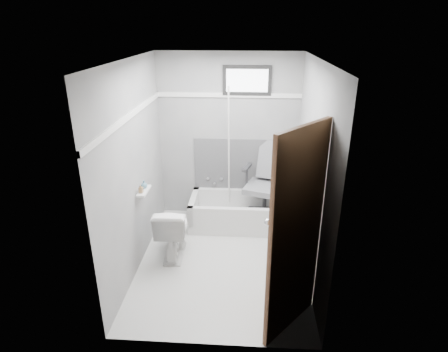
# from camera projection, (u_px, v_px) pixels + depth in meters

# --- Properties ---
(floor) EXTENTS (2.60, 2.60, 0.00)m
(floor) POSITION_uv_depth(u_px,v_px,m) (222.00, 261.00, 4.64)
(floor) COLOR silver
(floor) RESTS_ON ground
(ceiling) EXTENTS (2.60, 2.60, 0.00)m
(ceiling) POSITION_uv_depth(u_px,v_px,m) (222.00, 60.00, 3.73)
(ceiling) COLOR silver
(ceiling) RESTS_ON floor
(wall_back) EXTENTS (2.00, 0.02, 2.40)m
(wall_back) POSITION_uv_depth(u_px,v_px,m) (228.00, 138.00, 5.38)
(wall_back) COLOR gray
(wall_back) RESTS_ON floor
(wall_front) EXTENTS (2.00, 0.02, 2.40)m
(wall_front) POSITION_uv_depth(u_px,v_px,m) (210.00, 231.00, 2.98)
(wall_front) COLOR gray
(wall_front) RESTS_ON floor
(wall_left) EXTENTS (0.02, 2.60, 2.40)m
(wall_left) POSITION_uv_depth(u_px,v_px,m) (134.00, 169.00, 4.24)
(wall_left) COLOR gray
(wall_left) RESTS_ON floor
(wall_right) EXTENTS (0.02, 2.60, 2.40)m
(wall_right) POSITION_uv_depth(u_px,v_px,m) (312.00, 174.00, 4.12)
(wall_right) COLOR gray
(wall_right) RESTS_ON floor
(bathtub) EXTENTS (1.50, 0.70, 0.42)m
(bathtub) POSITION_uv_depth(u_px,v_px,m) (243.00, 212.00, 5.40)
(bathtub) COLOR silver
(bathtub) RESTS_ON floor
(office_chair) EXTENTS (0.78, 0.78, 1.08)m
(office_chair) POSITION_uv_depth(u_px,v_px,m) (265.00, 183.00, 5.25)
(office_chair) COLOR #5C5D61
(office_chair) RESTS_ON bathtub
(toilet) EXTENTS (0.41, 0.71, 0.68)m
(toilet) POSITION_uv_depth(u_px,v_px,m) (173.00, 230.00, 4.67)
(toilet) COLOR white
(toilet) RESTS_ON floor
(door) EXTENTS (0.78, 0.78, 2.00)m
(door) POSITION_uv_depth(u_px,v_px,m) (332.00, 255.00, 3.02)
(door) COLOR brown
(door) RESTS_ON floor
(window) EXTENTS (0.66, 0.04, 0.40)m
(window) POSITION_uv_depth(u_px,v_px,m) (247.00, 80.00, 5.04)
(window) COLOR black
(window) RESTS_ON wall_back
(backerboard) EXTENTS (1.50, 0.02, 0.78)m
(backerboard) POSITION_uv_depth(u_px,v_px,m) (245.00, 165.00, 5.51)
(backerboard) COLOR #4C4C4F
(backerboard) RESTS_ON wall_back
(trim_back) EXTENTS (2.00, 0.02, 0.06)m
(trim_back) POSITION_uv_depth(u_px,v_px,m) (229.00, 95.00, 5.14)
(trim_back) COLOR white
(trim_back) RESTS_ON wall_back
(trim_left) EXTENTS (0.02, 2.60, 0.06)m
(trim_left) POSITION_uv_depth(u_px,v_px,m) (130.00, 115.00, 4.01)
(trim_left) COLOR white
(trim_left) RESTS_ON wall_left
(pole) EXTENTS (0.02, 0.37, 1.92)m
(pole) POSITION_uv_depth(u_px,v_px,m) (229.00, 153.00, 5.22)
(pole) COLOR white
(pole) RESTS_ON bathtub
(shelf) EXTENTS (0.10, 0.32, 0.02)m
(shelf) POSITION_uv_depth(u_px,v_px,m) (144.00, 191.00, 4.42)
(shelf) COLOR white
(shelf) RESTS_ON wall_left
(soap_bottle_a) EXTENTS (0.05, 0.05, 0.10)m
(soap_bottle_a) POSITION_uv_depth(u_px,v_px,m) (141.00, 189.00, 4.32)
(soap_bottle_a) COLOR #98744C
(soap_bottle_a) RESTS_ON shelf
(soap_bottle_b) EXTENTS (0.11, 0.11, 0.10)m
(soap_bottle_b) POSITION_uv_depth(u_px,v_px,m) (144.00, 184.00, 4.45)
(soap_bottle_b) COLOR teal
(soap_bottle_b) RESTS_ON shelf
(faucet) EXTENTS (0.26, 0.10, 0.16)m
(faucet) POSITION_uv_depth(u_px,v_px,m) (215.00, 180.00, 5.61)
(faucet) COLOR silver
(faucet) RESTS_ON wall_back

